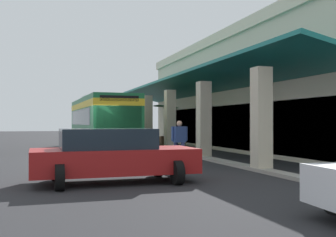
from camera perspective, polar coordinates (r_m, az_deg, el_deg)
The scene contains 7 objects.
ground at distance 22.01m, azimuth 10.89°, elevation -4.81°, with size 120.00×120.00×0.00m, color #262628.
curb_strip at distance 23.29m, azimuth 0.13°, elevation -4.44°, with size 30.25×0.50×0.12m, color #9E998E.
plaza_building at distance 27.77m, azimuth 19.45°, elevation 3.28°, with size 25.51×16.77×6.95m.
transit_bus at distance 25.49m, azimuth -9.37°, elevation -0.06°, with size 11.26×2.99×3.34m.
parked_sedan_red at distance 11.18m, azimuth -7.77°, elevation -5.11°, with size 2.47×4.42×1.47m.
pedestrian at distance 16.26m, azimuth 1.61°, elevation -2.94°, with size 0.38×0.69×1.71m.
potted_palm at distance 29.19m, azimuth -0.37°, elevation -2.43°, with size 1.78×1.97×2.91m.
Camera 1 is at (19.32, -2.42, 1.64)m, focal length 43.47 mm.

